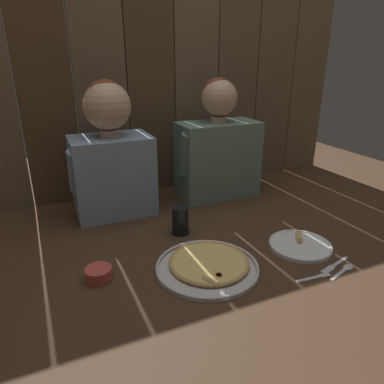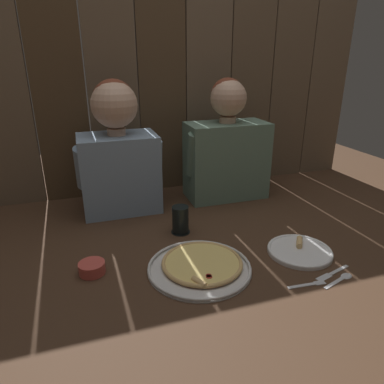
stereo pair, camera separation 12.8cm
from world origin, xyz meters
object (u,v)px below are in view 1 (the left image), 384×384
dinner_plate (300,245)px  diner_right (218,146)px  pizza_tray (208,265)px  drinking_glass (180,220)px  diner_left (111,154)px  dipping_bowl (99,273)px

dinner_plate → diner_right: 0.66m
pizza_tray → drinking_glass: size_ratio=3.11×
dinner_plate → diner_right: (-0.04, 0.61, 0.25)m
dinner_plate → drinking_glass: (-0.37, 0.29, 0.05)m
dinner_plate → diner_left: 0.88m
dinner_plate → drinking_glass: size_ratio=2.06×
pizza_tray → dipping_bowl: dipping_bowl is taller
pizza_tray → dinner_plate: size_ratio=1.51×
dipping_bowl → pizza_tray: bearing=-13.3°
drinking_glass → diner_right: diner_right is taller
drinking_glass → diner_left: size_ratio=0.19×
pizza_tray → diner_right: diner_right is taller
dipping_bowl → diner_left: size_ratio=0.15×
drinking_glass → diner_right: (0.33, 0.32, 0.20)m
pizza_tray → diner_right: (0.34, 0.59, 0.25)m
dinner_plate → dipping_bowl: 0.74m
dinner_plate → diner_left: diner_left is taller
dinner_plate → diner_right: diner_right is taller
dinner_plate → dipping_bowl: (-0.73, 0.10, 0.01)m
drinking_glass → diner_left: bearing=121.9°
diner_left → diner_right: 0.53m
drinking_glass → dipping_bowl: drinking_glass is taller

